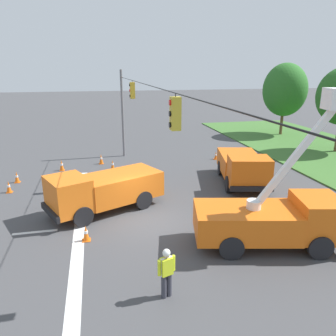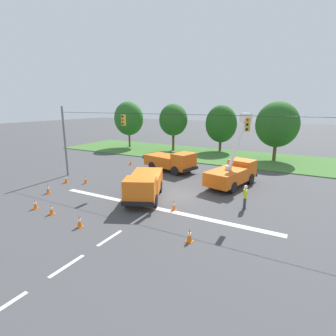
# 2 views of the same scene
# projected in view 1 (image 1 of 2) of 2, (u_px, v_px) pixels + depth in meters

# --- Properties ---
(ground_plane) EXTENTS (200.00, 200.00, 0.00)m
(ground_plane) POSITION_uv_depth(u_px,v_px,m) (149.00, 221.00, 16.28)
(ground_plane) COLOR #424244
(lane_markings) EXTENTS (17.60, 15.25, 0.01)m
(lane_markings) POSITION_uv_depth(u_px,v_px,m) (47.00, 231.00, 15.27)
(lane_markings) COLOR silver
(lane_markings) RESTS_ON ground
(signal_gantry) EXTENTS (26.20, 0.33, 7.20)m
(signal_gantry) POSITION_uv_depth(u_px,v_px,m) (147.00, 137.00, 15.02)
(signal_gantry) COLOR slate
(signal_gantry) RESTS_ON ground
(tree_far_west) EXTENTS (5.12, 4.61, 7.89)m
(tree_far_west) POSITION_uv_depth(u_px,v_px,m) (285.00, 90.00, 35.86)
(tree_far_west) COLOR brown
(tree_far_west) RESTS_ON ground
(utility_truck_bucket_lift) EXTENTS (3.60, 6.54, 6.58)m
(utility_truck_bucket_lift) POSITION_uv_depth(u_px,v_px,m) (274.00, 217.00, 13.70)
(utility_truck_bucket_lift) COLOR orange
(utility_truck_bucket_lift) RESTS_ON ground
(utility_truck_support_near) EXTENTS (4.61, 6.46, 2.20)m
(utility_truck_support_near) POSITION_uv_depth(u_px,v_px,m) (104.00, 189.00, 17.19)
(utility_truck_support_near) COLOR orange
(utility_truck_support_near) RESTS_ON ground
(utility_truck_support_far) EXTENTS (6.43, 3.82, 2.26)m
(utility_truck_support_far) POSITION_uv_depth(u_px,v_px,m) (243.00, 167.00, 21.25)
(utility_truck_support_far) COLOR orange
(utility_truck_support_far) RESTS_ON ground
(road_worker) EXTENTS (0.36, 0.62, 1.77)m
(road_worker) POSITION_uv_depth(u_px,v_px,m) (166.00, 270.00, 10.62)
(road_worker) COLOR #383842
(road_worker) RESTS_ON ground
(traffic_cone_foreground_left) EXTENTS (0.36, 0.36, 0.68)m
(traffic_cone_foreground_left) POSITION_uv_depth(u_px,v_px,m) (216.00, 155.00, 27.25)
(traffic_cone_foreground_left) COLOR orange
(traffic_cone_foreground_left) RESTS_ON ground
(traffic_cone_foreground_right) EXTENTS (0.36, 0.36, 0.74)m
(traffic_cone_foreground_right) POSITION_uv_depth(u_px,v_px,m) (9.00, 187.00, 19.93)
(traffic_cone_foreground_right) COLOR orange
(traffic_cone_foreground_right) RESTS_ON ground
(traffic_cone_mid_left) EXTENTS (0.36, 0.36, 0.75)m
(traffic_cone_mid_left) POSITION_uv_depth(u_px,v_px,m) (113.00, 165.00, 24.45)
(traffic_cone_mid_left) COLOR orange
(traffic_cone_mid_left) RESTS_ON ground
(traffic_cone_mid_right) EXTENTS (0.36, 0.36, 0.83)m
(traffic_cone_mid_right) POSITION_uv_depth(u_px,v_px,m) (62.00, 165.00, 24.22)
(traffic_cone_mid_right) COLOR orange
(traffic_cone_mid_right) RESTS_ON ground
(traffic_cone_lane_edge_a) EXTENTS (0.36, 0.36, 0.76)m
(traffic_cone_lane_edge_a) POSITION_uv_depth(u_px,v_px,m) (17.00, 177.00, 21.68)
(traffic_cone_lane_edge_a) COLOR orange
(traffic_cone_lane_edge_a) RESTS_ON ground
(traffic_cone_lane_edge_b) EXTENTS (0.36, 0.36, 0.80)m
(traffic_cone_lane_edge_b) POSITION_uv_depth(u_px,v_px,m) (101.00, 159.00, 25.93)
(traffic_cone_lane_edge_b) COLOR orange
(traffic_cone_lane_edge_b) RESTS_ON ground
(traffic_cone_far_right) EXTENTS (0.36, 0.36, 0.73)m
(traffic_cone_far_right) POSITION_uv_depth(u_px,v_px,m) (86.00, 233.00, 14.33)
(traffic_cone_far_right) COLOR orange
(traffic_cone_far_right) RESTS_ON ground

